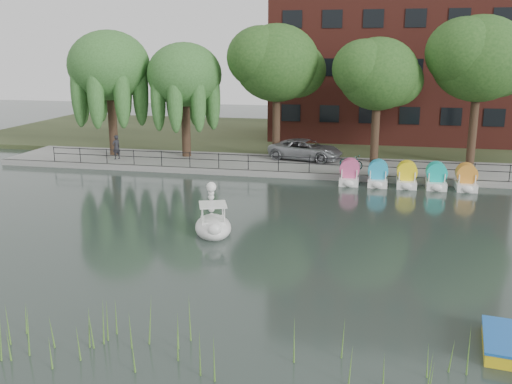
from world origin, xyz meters
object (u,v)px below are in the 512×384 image
(minivan, at_px, (306,148))
(bicycle, at_px, (351,161))
(swan_boat, at_px, (213,223))
(yellow_rowboat, at_px, (505,342))
(pedestrian, at_px, (116,145))

(minivan, distance_m, bicycle, 4.13)
(bicycle, bearing_deg, minivan, 80.67)
(minivan, bearing_deg, swan_boat, -175.79)
(swan_boat, height_order, yellow_rowboat, swan_boat)
(bicycle, xyz_separation_m, pedestrian, (-16.57, -0.13, 0.49))
(pedestrian, height_order, yellow_rowboat, pedestrian)
(minivan, bearing_deg, bicycle, -114.66)
(pedestrian, bearing_deg, swan_boat, 67.96)
(bicycle, relative_size, yellow_rowboat, 0.70)
(bicycle, height_order, pedestrian, pedestrian)
(pedestrian, bearing_deg, yellow_rowboat, 73.83)
(yellow_rowboat, bearing_deg, swan_boat, 150.27)
(swan_boat, xyz_separation_m, yellow_rowboat, (10.79, -8.20, -0.25))
(pedestrian, height_order, swan_boat, pedestrian)
(swan_boat, bearing_deg, bicycle, 48.67)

